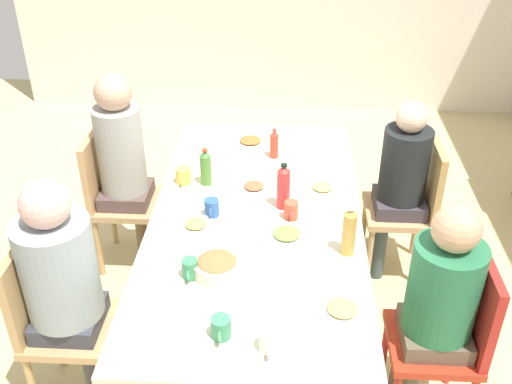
# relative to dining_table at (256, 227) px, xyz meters

# --- Properties ---
(ground_plane) EXTENTS (7.43, 7.43, 0.00)m
(ground_plane) POSITION_rel_dining_table_xyz_m (0.00, 0.00, -0.68)
(ground_plane) COLOR #C6B881
(dining_table) EXTENTS (2.20, 1.09, 0.74)m
(dining_table) POSITION_rel_dining_table_xyz_m (0.00, 0.00, 0.00)
(dining_table) COLOR beige
(dining_table) RESTS_ON ground_plane
(chair_0) EXTENTS (0.40, 0.40, 0.90)m
(chair_0) POSITION_rel_dining_table_xyz_m (0.55, -0.92, -0.16)
(chair_0) COLOR tan
(chair_0) RESTS_ON ground_plane
(person_0) EXTENTS (0.34, 0.34, 1.25)m
(person_0) POSITION_rel_dining_table_xyz_m (0.55, -0.84, 0.08)
(person_0) COLOR #3F4248
(person_0) RESTS_ON ground_plane
(chair_1) EXTENTS (0.40, 0.40, 0.90)m
(chair_1) POSITION_rel_dining_table_xyz_m (0.55, 0.92, -0.16)
(chair_1) COLOR #B6311C
(chair_1) RESTS_ON ground_plane
(person_1) EXTENTS (0.31, 0.31, 1.19)m
(person_1) POSITION_rel_dining_table_xyz_m (0.55, 0.83, 0.04)
(person_1) COLOR brown
(person_1) RESTS_ON ground_plane
(chair_2) EXTENTS (0.40, 0.40, 0.90)m
(chair_2) POSITION_rel_dining_table_xyz_m (-0.55, -0.92, -0.16)
(chair_2) COLOR tan
(chair_2) RESTS_ON ground_plane
(person_2) EXTENTS (0.30, 0.30, 1.29)m
(person_2) POSITION_rel_dining_table_xyz_m (-0.55, -0.83, 0.09)
(person_2) COLOR brown
(person_2) RESTS_ON ground_plane
(chair_3) EXTENTS (0.40, 0.40, 0.90)m
(chair_3) POSITION_rel_dining_table_xyz_m (-0.55, 0.92, -0.16)
(chair_3) COLOR tan
(chair_3) RESTS_ON ground_plane
(person_3) EXTENTS (0.30, 0.30, 1.17)m
(person_3) POSITION_rel_dining_table_xyz_m (-0.55, 0.83, 0.02)
(person_3) COLOR #374649
(person_3) RESTS_ON ground_plane
(plate_0) EXTENTS (0.24, 0.24, 0.04)m
(plate_0) POSITION_rel_dining_table_xyz_m (0.69, 0.40, 0.08)
(plate_0) COLOR white
(plate_0) RESTS_ON dining_table
(plate_1) EXTENTS (0.25, 0.25, 0.04)m
(plate_1) POSITION_rel_dining_table_xyz_m (-0.82, -0.08, 0.08)
(plate_1) COLOR white
(plate_1) RESTS_ON dining_table
(plate_2) EXTENTS (0.20, 0.20, 0.04)m
(plate_2) POSITION_rel_dining_table_xyz_m (-0.27, 0.35, 0.08)
(plate_2) COLOR silver
(plate_2) RESTS_ON dining_table
(plate_3) EXTENTS (0.20, 0.20, 0.04)m
(plate_3) POSITION_rel_dining_table_xyz_m (0.12, -0.30, 0.08)
(plate_3) COLOR silver
(plate_3) RESTS_ON dining_table
(plate_4) EXTENTS (0.25, 0.25, 0.04)m
(plate_4) POSITION_rel_dining_table_xyz_m (0.18, 0.16, 0.08)
(plate_4) COLOR white
(plate_4) RESTS_ON dining_table
(plate_5) EXTENTS (0.20, 0.20, 0.04)m
(plate_5) POSITION_rel_dining_table_xyz_m (-0.26, -0.03, 0.08)
(plate_5) COLOR silver
(plate_5) RESTS_ON dining_table
(bowl_0) EXTENTS (0.22, 0.22, 0.09)m
(bowl_0) POSITION_rel_dining_table_xyz_m (0.47, -0.15, 0.11)
(bowl_0) COLOR beige
(bowl_0) RESTS_ON dining_table
(cup_0) EXTENTS (0.11, 0.07, 0.09)m
(cup_0) POSITION_rel_dining_table_xyz_m (0.50, -0.27, 0.11)
(cup_0) COLOR #3D8B5C
(cup_0) RESTS_ON dining_table
(cup_1) EXTENTS (0.12, 0.09, 0.09)m
(cup_1) POSITION_rel_dining_table_xyz_m (-0.32, -0.43, 0.11)
(cup_1) COLOR #DFC450
(cup_1) RESTS_ON dining_table
(cup_2) EXTENTS (0.11, 0.07, 0.10)m
(cup_2) POSITION_rel_dining_table_xyz_m (0.01, 0.18, 0.12)
(cup_2) COLOR #D45639
(cup_2) RESTS_ON dining_table
(cup_3) EXTENTS (0.12, 0.08, 0.09)m
(cup_3) POSITION_rel_dining_table_xyz_m (0.86, -0.09, 0.11)
(cup_3) COLOR #409267
(cup_3) RESTS_ON dining_table
(cup_4) EXTENTS (0.12, 0.08, 0.08)m
(cup_4) POSITION_rel_dining_table_xyz_m (0.92, 0.11, 0.11)
(cup_4) COLOR white
(cup_4) RESTS_ON dining_table
(cup_5) EXTENTS (0.11, 0.08, 0.09)m
(cup_5) POSITION_rel_dining_table_xyz_m (-0.00, -0.23, 0.11)
(cup_5) COLOR #305CA5
(cup_5) RESTS_ON dining_table
(bottle_0) EXTENTS (0.05, 0.05, 0.19)m
(bottle_0) POSITION_rel_dining_table_xyz_m (-0.65, 0.07, 0.16)
(bottle_0) COLOR red
(bottle_0) RESTS_ON dining_table
(bottle_1) EXTENTS (0.07, 0.07, 0.26)m
(bottle_1) POSITION_rel_dining_table_xyz_m (-0.10, 0.14, 0.19)
(bottle_1) COLOR red
(bottle_1) RESTS_ON dining_table
(bottle_2) EXTENTS (0.07, 0.07, 0.26)m
(bottle_2) POSITION_rel_dining_table_xyz_m (0.28, 0.45, 0.19)
(bottle_2) COLOR gold
(bottle_2) RESTS_ON dining_table
(bottle_3) EXTENTS (0.06, 0.06, 0.22)m
(bottle_3) POSITION_rel_dining_table_xyz_m (-0.32, -0.30, 0.17)
(bottle_3) COLOR #4A8031
(bottle_3) RESTS_ON dining_table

